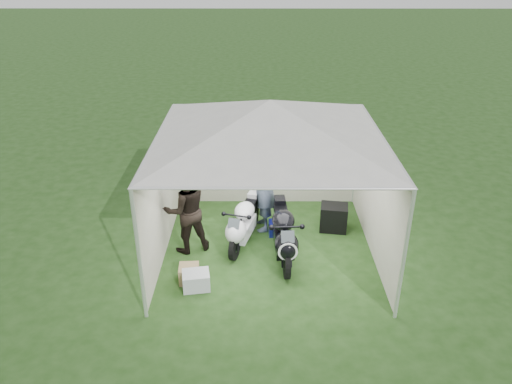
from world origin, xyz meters
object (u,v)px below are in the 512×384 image
equipment_box (334,217)px  paddock_stand (279,228)px  person_dark_jacket (186,210)px  crate_0 (196,280)px  motorcycle_white (243,223)px  crate_1 (189,274)px  canopy_tent (270,123)px  motorcycle_black (284,235)px  person_blue_jacket (264,186)px

equipment_box → paddock_stand: bearing=-168.8°
person_dark_jacket → crate_0: size_ratio=3.80×
motorcycle_white → crate_0: motorcycle_white is taller
crate_1 → canopy_tent: bearing=37.6°
motorcycle_white → crate_0: bearing=-103.4°
motorcycle_black → crate_0: bearing=-153.0°
paddock_stand → person_blue_jacket: (-0.32, 0.29, 0.82)m
motorcycle_black → paddock_stand: size_ratio=4.67×
motorcycle_white → crate_1: 1.56m
person_dark_jacket → equipment_box: (2.94, 0.77, -0.60)m
crate_0 → crate_1: size_ratio=1.35×
person_blue_jacket → crate_1: (-1.33, -1.88, -0.82)m
paddock_stand → canopy_tent: bearing=-115.1°
person_blue_jacket → canopy_tent: bearing=2.6°
motorcycle_black → canopy_tent: bearing=122.8°
canopy_tent → paddock_stand: (0.23, 0.49, -2.42)m
motorcycle_white → crate_1: size_ratio=5.03×
motorcycle_white → equipment_box: motorcycle_white is taller
motorcycle_white → crate_1: motorcycle_white is taller
person_dark_jacket → person_blue_jacket: size_ratio=0.90×
paddock_stand → person_blue_jacket: person_blue_jacket is taller
paddock_stand → equipment_box: 1.17m
person_dark_jacket → crate_0: 1.46m
motorcycle_white → person_blue_jacket: bearing=73.2°
paddock_stand → crate_1: (-1.65, -1.59, -0.00)m
motorcycle_black → person_dark_jacket: size_ratio=1.10×
canopy_tent → person_dark_jacket: (-1.57, -0.05, -1.70)m
motorcycle_black → person_blue_jacket: 1.30m
paddock_stand → crate_0: bearing=-130.2°
paddock_stand → person_blue_jacket: 0.93m
motorcycle_black → crate_1: motorcycle_black is taller
motorcycle_white → equipment_box: 1.98m
person_dark_jacket → crate_1: (0.15, -1.04, -0.73)m
person_dark_jacket → equipment_box: person_dark_jacket is taller
motorcycle_white → person_dark_jacket: bearing=-155.3°
person_blue_jacket → crate_0: bearing=-33.7°
crate_0 → motorcycle_white: bearing=61.3°
canopy_tent → motorcycle_black: (0.28, -0.38, -2.04)m
person_dark_jacket → canopy_tent: bearing=158.7°
equipment_box → crate_0: equipment_box is taller
canopy_tent → person_blue_jacket: (-0.09, 0.78, -1.60)m
person_dark_jacket → paddock_stand: bearing=173.6°
canopy_tent → person_blue_jacket: 1.78m
motorcycle_black → crate_1: (-1.70, -0.71, -0.38)m
motorcycle_black → crate_1: 1.88m
motorcycle_black → crate_0: 1.83m
motorcycle_black → person_blue_jacket: (-0.37, 1.17, 0.45)m
canopy_tent → motorcycle_black: 2.10m
canopy_tent → motorcycle_black: canopy_tent is taller
paddock_stand → person_dark_jacket: person_dark_jacket is taller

